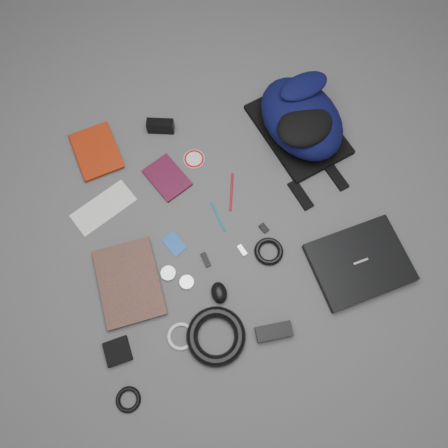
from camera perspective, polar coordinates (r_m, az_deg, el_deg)
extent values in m
plane|color=#4F4F51|center=(1.64, 0.00, -0.24)|extent=(4.00, 4.00, 0.00)
cube|color=black|center=(1.66, 17.28, -4.83)|extent=(0.36, 0.29, 0.03)
imported|color=maroon|center=(1.84, -18.73, 8.06)|extent=(0.20, 0.25, 0.02)
imported|color=#A34A0B|center=(1.63, -15.96, -8.39)|extent=(0.22, 0.30, 0.02)
cube|color=silver|center=(1.73, -15.48, 2.07)|extent=(0.26, 0.20, 0.00)
cube|color=#3D0B20|center=(1.73, -7.43, 6.02)|extent=(0.18, 0.21, 0.01)
cube|color=black|center=(1.82, -8.29, 12.54)|extent=(0.11, 0.07, 0.06)
cylinder|color=white|center=(1.76, -3.93, 8.48)|extent=(0.10, 0.10, 0.00)
cylinder|color=#0E747F|center=(1.65, -0.79, 1.00)|extent=(0.03, 0.13, 0.01)
cylinder|color=#B20D1C|center=(1.69, 0.98, 4.24)|extent=(0.06, 0.15, 0.01)
cube|color=blue|center=(1.63, -6.53, -2.59)|extent=(0.09, 0.10, 0.00)
cube|color=black|center=(1.60, -2.40, -4.69)|extent=(0.03, 0.06, 0.01)
cube|color=silver|center=(1.61, 2.39, -3.45)|extent=(0.03, 0.05, 0.01)
cube|color=black|center=(1.64, 5.21, -0.53)|extent=(0.03, 0.04, 0.01)
ellipsoid|color=black|center=(1.55, -0.64, -8.96)|extent=(0.06, 0.08, 0.04)
cylinder|color=#A7A7A9|center=(1.60, -7.29, -6.40)|extent=(0.07, 0.07, 0.01)
cylinder|color=silver|center=(1.58, -4.88, -7.59)|extent=(0.07, 0.07, 0.01)
torus|color=black|center=(1.61, 5.87, -3.57)|extent=(0.11, 0.11, 0.02)
cube|color=black|center=(1.55, 6.53, -13.80)|extent=(0.13, 0.06, 0.03)
torus|color=black|center=(1.53, -1.05, -14.43)|extent=(0.25, 0.25, 0.04)
cube|color=black|center=(1.58, -13.72, -15.86)|extent=(0.09, 0.09, 0.02)
torus|color=black|center=(1.57, -12.39, -21.48)|extent=(0.11, 0.11, 0.02)
torus|color=white|center=(1.55, -5.65, -14.39)|extent=(0.10, 0.10, 0.01)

